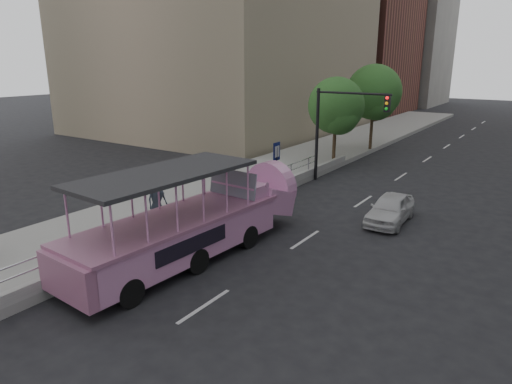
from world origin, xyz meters
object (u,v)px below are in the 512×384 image
at_px(car, 390,209).
at_px(parking_sign, 277,163).
at_px(street_tree_near, 337,108).
at_px(street_tree_far, 375,94).
at_px(duck_boat, 197,222).
at_px(traffic_signal, 337,121).
at_px(pedestrian_far, 157,199).

relative_size(car, parking_sign, 1.28).
distance_m(street_tree_near, street_tree_far, 6.02).
bearing_deg(street_tree_near, parking_sign, -87.71).
distance_m(duck_boat, parking_sign, 7.81).
bearing_deg(traffic_signal, pedestrian_far, -106.16).
height_order(duck_boat, street_tree_near, street_tree_near).
distance_m(duck_boat, street_tree_far, 21.53).
relative_size(duck_boat, car, 2.81).
height_order(duck_boat, street_tree_far, street_tree_far).
xyz_separation_m(car, street_tree_far, (-6.14, 14.16, 3.70)).
xyz_separation_m(duck_boat, pedestrian_far, (-3.24, 1.19, -0.02)).
height_order(car, traffic_signal, traffic_signal).
bearing_deg(street_tree_far, parking_sign, -89.56).
relative_size(pedestrian_far, parking_sign, 0.65).
bearing_deg(street_tree_near, traffic_signal, -65.02).
xyz_separation_m(pedestrian_far, parking_sign, (1.79, 6.46, 0.54)).
xyz_separation_m(parking_sign, street_tree_far, (-0.10, 13.60, 2.56)).
bearing_deg(car, duck_boat, -125.49).
distance_m(pedestrian_far, street_tree_near, 14.38).
relative_size(duck_boat, pedestrian_far, 5.54).
distance_m(traffic_signal, street_tree_far, 9.57).
relative_size(pedestrian_far, traffic_signal, 0.35).
height_order(duck_boat, pedestrian_far, duck_boat).
distance_m(duck_boat, car, 8.47).
bearing_deg(car, street_tree_near, 125.21).
bearing_deg(traffic_signal, street_tree_far, 98.43).
bearing_deg(traffic_signal, parking_sign, -107.22).
xyz_separation_m(pedestrian_far, traffic_signal, (3.08, 10.63, 2.30)).
xyz_separation_m(traffic_signal, street_tree_near, (-1.60, 3.43, 0.32)).
distance_m(duck_boat, pedestrian_far, 3.45).
distance_m(parking_sign, traffic_signal, 4.71).
xyz_separation_m(car, parking_sign, (-6.03, 0.56, 1.14)).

